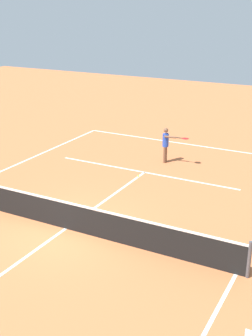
{
  "coord_description": "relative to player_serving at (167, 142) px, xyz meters",
  "views": [
    {
      "loc": [
        -7.73,
        10.39,
        6.76
      ],
      "look_at": [
        -0.07,
        -3.98,
        0.8
      ],
      "focal_mm": 47.8,
      "sensor_mm": 36.0,
      "label": 1
    }
  ],
  "objects": [
    {
      "name": "player_serving",
      "position": [
        0.0,
        0.0,
        0.0
      ],
      "size": [
        1.27,
        0.46,
        1.61
      ],
      "rotation": [
        0.0,
        0.0,
        1.69
      ],
      "color": "brown",
      "rests_on": "ground"
    },
    {
      "name": "court_lines",
      "position": [
        0.29,
        7.45,
        -0.95
      ],
      "size": [
        11.14,
        21.22,
        0.01
      ],
      "color": "white",
      "rests_on": "ground"
    },
    {
      "name": "ground_plane",
      "position": [
        0.29,
        7.45,
        -0.95
      ],
      "size": [
        60.0,
        60.0,
        0.0
      ],
      "primitive_type": "plane",
      "color": "#C66B3D"
    },
    {
      "name": "tennis_net",
      "position": [
        0.29,
        7.45,
        -0.46
      ],
      "size": [
        11.74,
        0.1,
        1.07
      ],
      "color": "#4C4C51",
      "rests_on": "ground"
    },
    {
      "name": "tennis_ball",
      "position": [
        0.29,
        2.24,
        -0.92
      ],
      "size": [
        0.07,
        0.07,
        0.07
      ],
      "primitive_type": "sphere",
      "color": "#CCE033",
      "rests_on": "ground"
    }
  ]
}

